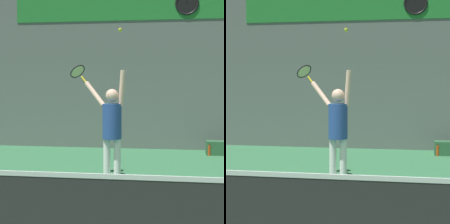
# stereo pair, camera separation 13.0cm
# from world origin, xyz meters

# --- Properties ---
(ground_plane) EXTENTS (18.00, 18.00, 0.00)m
(ground_plane) POSITION_xyz_m (0.00, 0.00, 0.00)
(ground_plane) COLOR #387A4C
(back_wall) EXTENTS (18.00, 0.10, 5.00)m
(back_wall) POSITION_xyz_m (0.00, 6.01, 2.50)
(back_wall) COLOR slate
(back_wall) RESTS_ON ground_plane
(sponsor_banner) EXTENTS (7.18, 0.02, 0.83)m
(sponsor_banner) POSITION_xyz_m (0.00, 5.95, 4.00)
(sponsor_banner) COLOR #288C38
(scoreboard_clock) EXTENTS (0.64, 0.06, 0.64)m
(scoreboard_clock) POSITION_xyz_m (1.23, 5.93, 4.00)
(scoreboard_clock) COLOR black
(court_net) EXTENTS (6.11, 0.07, 1.06)m
(court_net) POSITION_xyz_m (0.00, -1.46, 0.50)
(court_net) COLOR #333333
(court_net) RESTS_ON ground_plane
(tennis_player) EXTENTS (0.86, 0.54, 2.09)m
(tennis_player) POSITION_xyz_m (-0.24, 1.97, 1.08)
(tennis_player) COLOR white
(tennis_player) RESTS_ON ground_plane
(tennis_racket) EXTENTS (0.42, 0.40, 0.37)m
(tennis_racket) POSITION_xyz_m (-0.98, 2.42, 2.07)
(tennis_racket) COLOR yellow
(tennis_ball) EXTENTS (0.07, 0.07, 0.07)m
(tennis_ball) POSITION_xyz_m (-0.07, 1.85, 2.80)
(tennis_ball) COLOR #CCDB2D
(water_bottle) EXTENTS (0.07, 0.07, 0.31)m
(water_bottle) POSITION_xyz_m (1.81, 5.12, 0.14)
(water_bottle) COLOR #D84C19
(water_bottle) RESTS_ON ground_plane
(equipment_bag) EXTENTS (0.72, 0.33, 0.36)m
(equipment_bag) POSITION_xyz_m (2.10, 5.27, 0.18)
(equipment_bag) COLOR #33663F
(equipment_bag) RESTS_ON ground_plane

